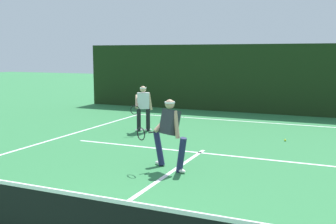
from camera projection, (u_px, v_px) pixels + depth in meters
name	position (u px, v px, depth m)	size (l,w,h in m)	color
court_line_baseline_far	(246.00, 121.00, 15.54)	(9.25, 0.10, 0.01)	white
court_line_service	(200.00, 153.00, 10.65)	(7.54, 0.10, 0.01)	white
court_line_centre	(152.00, 185.00, 8.04)	(0.10, 6.40, 0.01)	white
tennis_net	(41.00, 222.00, 5.07)	(10.14, 0.09, 1.09)	#1E4723
player_near	(169.00, 131.00, 9.06)	(1.17, 0.84, 1.59)	#1E234C
player_far	(143.00, 107.00, 13.48)	(0.65, 0.91, 1.52)	black
tennis_ball	(285.00, 140.00, 12.05)	(0.07, 0.07, 0.07)	#D1E033
back_fence_windscreen	(259.00, 79.00, 17.45)	(16.84, 0.12, 2.99)	black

